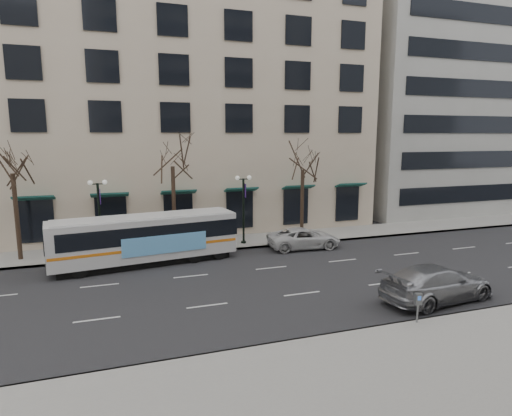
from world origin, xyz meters
name	(u,v)px	position (x,y,z in m)	size (l,w,h in m)	color
ground	(198,290)	(0.00, 0.00, 0.00)	(160.00, 160.00, 0.00)	black
sidewalk_far	(241,241)	(5.00, 9.00, 0.07)	(80.00, 4.00, 0.15)	gray
building_hotel	(131,93)	(-2.00, 21.00, 12.00)	(40.00, 20.00, 24.00)	#BFAB92
building_office	(434,53)	(32.00, 21.00, 17.50)	(25.00, 20.00, 35.00)	#999993
tree_far_left	(11,158)	(-10.00, 8.80, 6.70)	(3.60, 3.60, 8.34)	black
tree_far_mid	(172,153)	(0.00, 8.80, 6.91)	(3.60, 3.60, 8.55)	black
tree_far_right	(303,157)	(10.00, 8.80, 6.42)	(3.60, 3.60, 8.06)	black
lamp_post_left	(100,214)	(-4.99, 8.20, 2.94)	(1.22, 0.45, 5.21)	black
lamp_post_right	(244,206)	(5.01, 8.20, 2.94)	(1.22, 0.45, 5.21)	black
city_bus	(147,238)	(-2.19, 5.64, 1.71)	(11.74, 4.01, 3.12)	silver
silver_car	(437,283)	(10.97, -5.20, 0.89)	(2.49, 6.12, 1.78)	#94969B
white_pickup	(304,238)	(8.92, 5.99, 0.73)	(2.44, 5.29, 1.47)	silver
pay_station	(418,301)	(8.13, -7.30, 1.10)	(0.31, 0.23, 1.31)	slate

